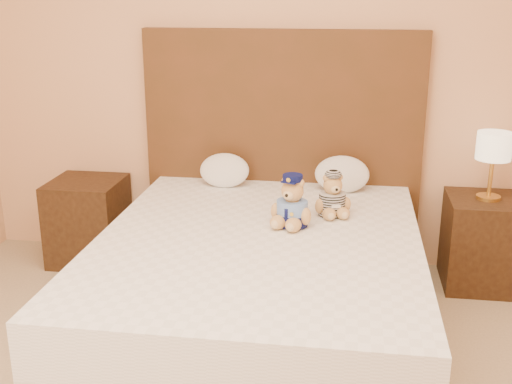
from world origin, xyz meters
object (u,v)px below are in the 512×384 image
nightstand_left (88,221)px  pillow_left (224,169)px  lamp (494,150)px  teddy_police (292,201)px  nightstand_right (483,242)px  bed (259,287)px  pillow_right (342,173)px  teddy_prisoner (332,195)px

nightstand_left → pillow_left: (0.91, 0.03, 0.38)m
lamp → teddy_police: size_ratio=1.46×
nightstand_left → nightstand_right: (2.50, 0.00, 0.00)m
teddy_police → bed: bearing=-110.4°
lamp → pillow_right: lamp is taller
nightstand_left → bed: bearing=-32.6°
teddy_prisoner → pillow_left: 0.83m
bed → pillow_left: bearing=112.2°
bed → pillow_right: (0.39, 0.83, 0.39)m
teddy_police → pillow_left: (-0.49, 0.65, -0.03)m
teddy_police → nightstand_left: bearing=175.5°
nightstand_right → pillow_right: bearing=178.0°
pillow_right → nightstand_right: bearing=-2.0°
bed → lamp: lamp is taller
bed → lamp: bearing=32.6°
teddy_police → teddy_prisoner: teddy_police is taller
teddy_police → pillow_left: 0.81m
teddy_prisoner → pillow_left: size_ratio=0.76×
lamp → teddy_police: (-1.10, -0.62, -0.16)m
nightstand_left → lamp: 2.56m
nightstand_right → lamp: (-0.00, 0.00, 0.57)m
bed → lamp: (1.25, 0.80, 0.57)m
teddy_police → teddy_prisoner: (0.20, 0.19, -0.02)m
teddy_prisoner → nightstand_left: bearing=144.4°
teddy_prisoner → pillow_right: (0.04, 0.46, -0.00)m
bed → nightstand_right: 1.48m
bed → nightstand_left: bearing=147.4°
bed → nightstand_right: (1.25, 0.80, -0.00)m
nightstand_right → pillow_right: pillow_right is taller
lamp → teddy_prisoner: 1.01m
lamp → pillow_left: lamp is taller
nightstand_right → pillow_left: size_ratio=1.77×
nightstand_right → nightstand_left: bearing=180.0°
pillow_left → pillow_right: 0.73m
pillow_left → bed: bearing=-67.8°
nightstand_right → teddy_prisoner: (-0.90, -0.43, 0.39)m
bed → teddy_police: 0.47m
teddy_prisoner → pillow_left: bearing=125.7°
pillow_left → pillow_right: size_ratio=0.95×
nightstand_left → teddy_police: 1.59m
teddy_police → teddy_prisoner: bearing=63.5°
nightstand_right → pillow_left: 1.63m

